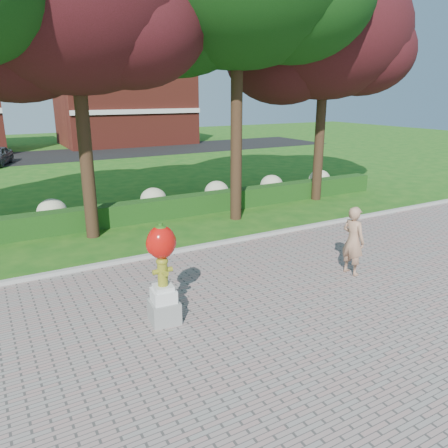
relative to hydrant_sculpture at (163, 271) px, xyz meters
name	(u,v)px	position (x,y,z in m)	size (l,w,h in m)	color
ground	(228,289)	(2.08, 0.82, -1.23)	(100.00, 100.00, 0.00)	#1A5715
walkway	(339,371)	(2.08, -3.18, -1.21)	(40.00, 14.00, 0.04)	gray
curb	(181,251)	(2.08, 3.82, -1.15)	(40.00, 0.18, 0.15)	#ADADA5
lawn_hedge	(138,212)	(2.08, 7.82, -0.83)	(24.00, 0.70, 0.80)	#143E11
hydrangea_row	(144,201)	(2.65, 8.82, -0.68)	(20.10, 1.10, 0.99)	beige
street	(52,156)	(2.08, 28.82, -1.22)	(50.00, 8.00, 0.02)	black
building_right	(125,110)	(10.08, 34.82, 1.97)	(12.00, 8.00, 6.40)	maroon
tree_mid_left	(68,7)	(-0.03, 6.90, 6.07)	(8.25, 7.04, 10.69)	black
tree_far_right	(323,40)	(10.48, 7.40, 5.74)	(7.88, 6.72, 10.21)	black
hydrant_sculpture	(163,271)	(0.00, 0.00, 0.00)	(0.66, 0.66, 2.24)	gray
woman	(353,241)	(5.47, -0.03, -0.24)	(0.69, 0.45, 1.90)	tan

